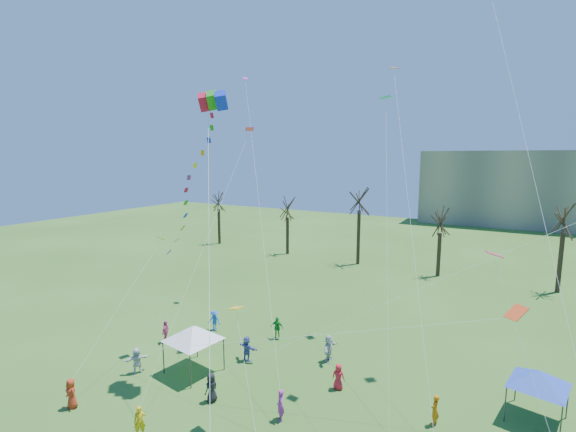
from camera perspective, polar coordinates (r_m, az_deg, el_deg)
The scene contains 6 objects.
bare_tree_row at distance 49.53m, azimuth 19.76°, elevation -0.43°, with size 71.69×8.37×10.96m.
big_box_kite at distance 23.74m, azimuth -13.05°, elevation 3.91°, with size 4.71×5.54×18.44m.
canopy_tent_white at distance 27.48m, azimuth -13.35°, elevation -15.87°, with size 4.13×4.13×3.13m.
canopy_tent_blue at distance 26.17m, azimuth 32.11°, elevation -18.93°, with size 3.69×3.69×2.82m.
festival_crowd at distance 24.51m, azimuth 0.75°, elevation -23.62°, with size 26.68×13.58×1.85m.
small_kites_aloft at distance 24.28m, azimuth 10.10°, elevation 6.24°, with size 30.46×18.56×33.09m.
Camera 1 is at (8.95, -11.86, 13.87)m, focal length 25.00 mm.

